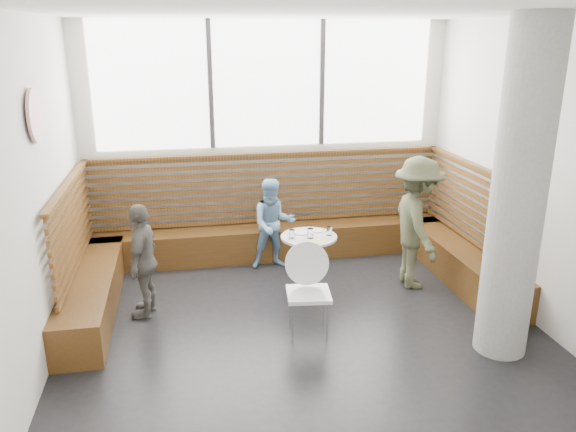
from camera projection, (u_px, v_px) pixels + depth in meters
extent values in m
cube|color=silver|center=(308.00, 188.00, 5.38)|extent=(5.00, 5.00, 3.20)
cube|color=black|center=(306.00, 335.00, 5.87)|extent=(5.00, 5.00, 0.01)
cube|color=white|center=(310.00, 11.00, 4.89)|extent=(5.00, 5.00, 0.01)
cube|color=white|center=(267.00, 84.00, 7.46)|extent=(4.50, 0.02, 1.65)
cube|color=#3F3F42|center=(210.00, 85.00, 7.30)|extent=(0.06, 0.04, 1.65)
cube|color=#3F3F42|center=(322.00, 83.00, 7.57)|extent=(0.06, 0.04, 1.65)
cube|color=#482C12|center=(271.00, 241.00, 7.90)|extent=(5.00, 0.50, 0.45)
cube|color=#482C12|center=(96.00, 284.00, 6.57)|extent=(0.50, 2.50, 0.45)
cube|color=#482C12|center=(452.00, 256.00, 7.37)|extent=(0.50, 2.50, 0.45)
cube|color=#4D2F13|center=(269.00, 189.00, 7.84)|extent=(4.88, 0.08, 0.98)
cube|color=#4D2F13|center=(73.00, 226.00, 6.31)|extent=(0.08, 2.38, 0.98)
cube|color=#4D2F13|center=(470.00, 203.00, 7.18)|extent=(0.08, 2.38, 0.98)
cylinder|color=gray|center=(518.00, 195.00, 5.15)|extent=(0.50, 0.50, 3.20)
cylinder|color=white|center=(35.00, 116.00, 5.09)|extent=(0.03, 0.50, 0.50)
cylinder|color=silver|center=(308.00, 288.00, 6.95)|extent=(0.43, 0.43, 0.02)
cylinder|color=silver|center=(309.00, 263.00, 6.84)|extent=(0.06, 0.06, 0.67)
cylinder|color=#B7B7BA|center=(309.00, 237.00, 6.74)|extent=(0.68, 0.68, 0.03)
cube|color=white|center=(308.00, 294.00, 5.74)|extent=(0.44, 0.42, 0.04)
cylinder|color=white|center=(305.00, 264.00, 5.83)|extent=(0.46, 0.11, 0.46)
cylinder|color=silver|center=(294.00, 325.00, 5.63)|extent=(0.02, 0.02, 0.45)
cylinder|color=silver|center=(329.00, 321.00, 5.70)|extent=(0.02, 0.02, 0.45)
cylinder|color=silver|center=(288.00, 310.00, 5.93)|extent=(0.02, 0.02, 0.45)
cylinder|color=silver|center=(321.00, 307.00, 5.99)|extent=(0.02, 0.02, 0.45)
imported|color=#484B32|center=(417.00, 223.00, 6.82)|extent=(0.69, 1.10, 1.64)
imported|color=#79A9D3|center=(273.00, 224.00, 7.44)|extent=(0.60, 0.47, 1.22)
imported|color=#605C57|center=(143.00, 260.00, 6.15)|extent=(0.47, 0.81, 1.29)
cylinder|color=white|center=(301.00, 232.00, 6.84)|extent=(0.20, 0.20, 0.01)
cylinder|color=white|center=(316.00, 230.00, 6.91)|extent=(0.19, 0.19, 0.01)
cylinder|color=white|center=(292.00, 234.00, 6.66)|extent=(0.07, 0.07, 0.10)
cylinder|color=white|center=(310.00, 233.00, 6.66)|extent=(0.08, 0.08, 0.12)
cylinder|color=white|center=(329.00, 231.00, 6.75)|extent=(0.07, 0.07, 0.11)
cube|color=#A5C64C|center=(316.00, 242.00, 6.55)|extent=(0.24, 0.21, 0.00)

